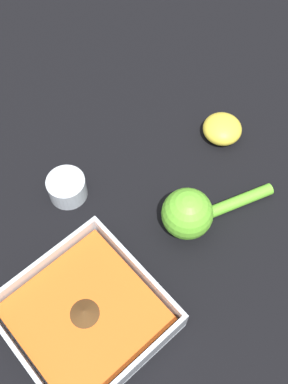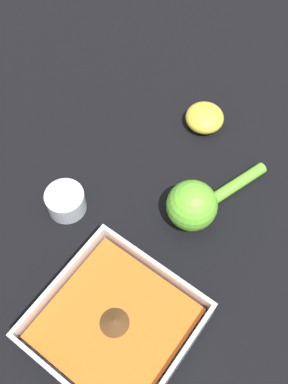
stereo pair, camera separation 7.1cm
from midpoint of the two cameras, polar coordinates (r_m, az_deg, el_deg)
The scene contains 5 objects.
ground_plane at distance 0.67m, azimuth -1.89°, elevation -13.54°, with size 4.00×4.00×0.00m, color black.
square_dish at distance 0.65m, azimuth -4.15°, elevation -15.79°, with size 0.20×0.20×0.05m.
spice_bowl at distance 0.73m, azimuth -7.01°, elevation 0.26°, with size 0.06×0.06×0.04m.
lemon_squeezer at distance 0.69m, azimuth 9.00°, elevation -2.87°, with size 0.10×0.19×0.08m.
lemon_half at distance 0.81m, azimuth 12.42°, elevation 7.63°, with size 0.07×0.07×0.04m.
Camera 1 is at (-0.18, 0.08, 0.64)m, focal length 42.00 mm.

